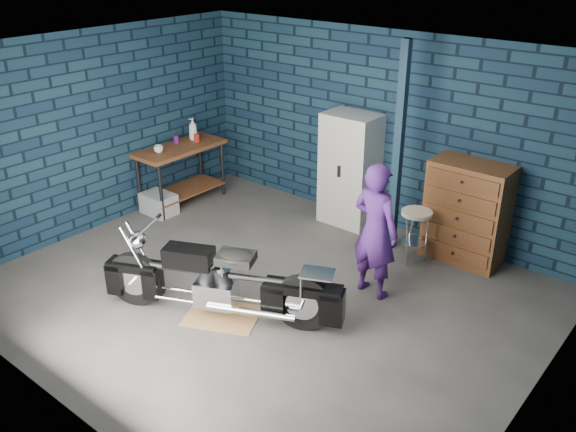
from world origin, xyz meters
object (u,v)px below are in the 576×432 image
(motorcycle, at_px, (220,277))
(storage_bin, at_px, (159,204))
(person, at_px, (375,231))
(tool_chest, at_px, (466,213))
(workbench, at_px, (182,175))
(locker, at_px, (350,170))
(shop_stool, at_px, (415,237))

(motorcycle, height_order, storage_bin, motorcycle)
(motorcycle, bearing_deg, person, 30.70)
(storage_bin, bearing_deg, tool_chest, 20.68)
(workbench, xyz_separation_m, tool_chest, (4.09, 1.04, 0.19))
(workbench, height_order, motorcycle, motorcycle)
(workbench, relative_size, person, 0.88)
(workbench, height_order, storage_bin, workbench)
(tool_chest, bearing_deg, locker, 180.00)
(workbench, relative_size, locker, 0.88)
(motorcycle, relative_size, person, 1.42)
(motorcycle, bearing_deg, locker, 71.06)
(storage_bin, distance_m, locker, 2.86)
(motorcycle, distance_m, tool_chest, 3.20)
(motorcycle, height_order, locker, locker)
(locker, distance_m, tool_chest, 1.76)
(motorcycle, xyz_separation_m, person, (0.99, 1.45, 0.30))
(workbench, distance_m, tool_chest, 4.23)
(workbench, distance_m, shop_stool, 3.70)
(storage_bin, relative_size, tool_chest, 0.39)
(locker, distance_m, shop_stool, 1.45)
(locker, bearing_deg, storage_bin, -146.52)
(motorcycle, xyz_separation_m, shop_stool, (1.01, 2.40, -0.15))
(locker, bearing_deg, motorcycle, -84.05)
(workbench, relative_size, storage_bin, 2.81)
(shop_stool, bearing_deg, person, -90.80)
(storage_bin, xyz_separation_m, shop_stool, (3.63, 1.09, 0.19))
(tool_chest, bearing_deg, person, -108.07)
(motorcycle, bearing_deg, workbench, 120.62)
(motorcycle, xyz_separation_m, tool_chest, (1.45, 2.85, 0.15))
(shop_stool, bearing_deg, tool_chest, 45.33)
(storage_bin, bearing_deg, workbench, 92.29)
(storage_bin, relative_size, shop_stool, 0.71)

